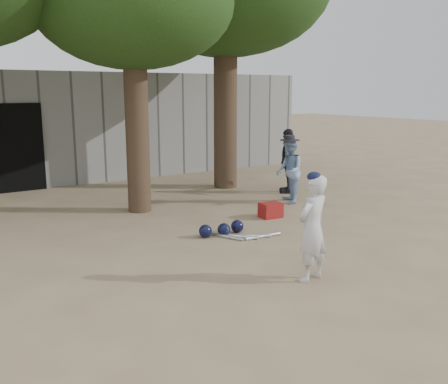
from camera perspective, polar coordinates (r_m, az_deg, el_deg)
ground at (r=6.94m, az=0.50°, el=-9.66°), size 70.00×70.00×0.00m
boy_player at (r=6.71m, az=10.08°, el=-4.10°), size 0.59×0.44×1.44m
spectator_blue at (r=11.30m, az=7.44°, el=2.39°), size 0.83×0.89×1.46m
spectator_dark at (r=12.45m, az=7.30°, el=3.55°), size 0.89×0.97×1.59m
red_bag at (r=10.05m, az=5.35°, el=-2.07°), size 0.45×0.36×0.30m
back_building at (r=16.12m, az=-20.90°, el=7.22°), size 16.00×5.24×3.00m
helmet_row at (r=8.80m, az=-0.19°, el=-4.25°), size 0.87×0.33×0.23m
bat_pile at (r=8.68m, az=2.34°, el=-5.07°), size 1.06×0.79×0.06m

